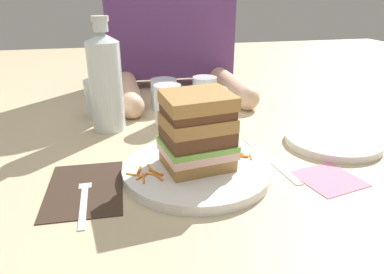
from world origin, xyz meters
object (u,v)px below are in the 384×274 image
at_px(knife, 272,160).
at_px(empty_tumbler_3, 204,92).
at_px(juice_glass, 210,110).
at_px(side_plate, 333,140).
at_px(empty_tumbler_0, 163,94).
at_px(napkin_pink, 329,178).
at_px(fork, 84,194).
at_px(empty_tumbler_1, 100,98).
at_px(empty_tumbler_2, 168,105).
at_px(water_bottle, 106,81).
at_px(diner_across, 170,3).
at_px(main_plate, 196,170).
at_px(sandwich, 196,131).
at_px(napkin_dark, 85,188).

distance_m(knife, empty_tumbler_3, 0.36).
bearing_deg(juice_glass, side_plate, -35.84).
height_order(empty_tumbler_0, napkin_pink, empty_tumbler_0).
bearing_deg(side_plate, empty_tumbler_3, 122.51).
bearing_deg(fork, empty_tumbler_3, 53.77).
distance_m(empty_tumbler_1, empty_tumbler_2, 0.18).
distance_m(water_bottle, empty_tumbler_2, 0.15).
distance_m(water_bottle, side_plate, 0.49).
bearing_deg(diner_across, empty_tumbler_0, -104.27).
relative_size(main_plate, juice_glass, 2.86).
height_order(side_plate, napkin_pink, side_plate).
bearing_deg(main_plate, empty_tumbler_0, 89.97).
xyz_separation_m(sandwich, napkin_pink, (0.21, -0.07, -0.08)).
relative_size(napkin_dark, empty_tumbler_1, 1.87).
relative_size(empty_tumbler_0, side_plate, 0.41).
distance_m(main_plate, diner_across, 0.68).
distance_m(knife, napkin_pink, 0.11).
xyz_separation_m(knife, water_bottle, (-0.29, 0.23, 0.11)).
bearing_deg(napkin_pink, side_plate, 55.38).
distance_m(fork, empty_tumbler_0, 0.45).
height_order(knife, diner_across, diner_across).
bearing_deg(knife, water_bottle, 141.42).
xyz_separation_m(sandwich, empty_tumbler_2, (-0.01, 0.25, -0.03)).
height_order(sandwich, knife, sandwich).
relative_size(sandwich, napkin_dark, 0.75).
relative_size(napkin_dark, empty_tumbler_2, 1.83).
height_order(napkin_dark, juice_glass, juice_glass).
relative_size(knife, napkin_pink, 2.11).
height_order(water_bottle, empty_tumbler_2, water_bottle).
xyz_separation_m(fork, empty_tumbler_2, (0.18, 0.29, 0.04)).
bearing_deg(sandwich, napkin_pink, -17.31).
relative_size(empty_tumbler_1, diner_across, 0.17).
relative_size(main_plate, diner_across, 0.46).
bearing_deg(napkin_pink, empty_tumbler_0, 115.61).
height_order(empty_tumbler_1, diner_across, diner_across).
xyz_separation_m(empty_tumbler_0, side_plate, (0.30, -0.31, -0.03)).
relative_size(napkin_dark, juice_glass, 1.94).
bearing_deg(sandwich, side_plate, 12.05).
bearing_deg(fork, empty_tumbler_1, 86.50).
distance_m(sandwich, empty_tumbler_3, 0.39).
distance_m(sandwich, fork, 0.20).
bearing_deg(knife, empty_tumbler_1, 133.29).
bearing_deg(napkin_dark, empty_tumbler_1, 86.26).
relative_size(sandwich, water_bottle, 0.53).
height_order(knife, empty_tumbler_0, empty_tumbler_0).
xyz_separation_m(water_bottle, empty_tumbler_2, (0.13, 0.00, -0.06)).
distance_m(water_bottle, diner_across, 0.45).
bearing_deg(side_plate, water_bottle, 157.41).
height_order(empty_tumbler_2, side_plate, empty_tumbler_2).
height_order(knife, empty_tumbler_2, empty_tumbler_2).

